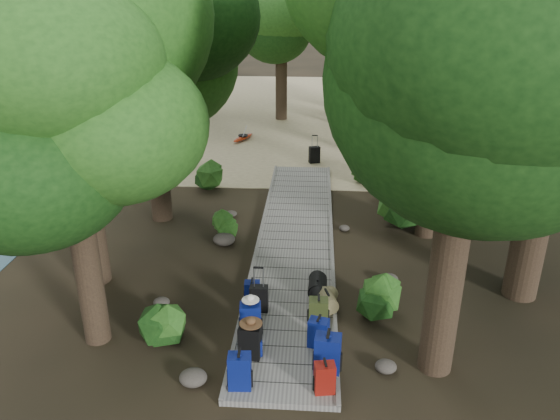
# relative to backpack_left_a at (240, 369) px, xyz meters

# --- Properties ---
(ground) EXTENTS (120.00, 120.00, 0.00)m
(ground) POSITION_rel_backpack_left_a_xyz_m (0.69, 4.64, -0.48)
(ground) COLOR black
(ground) RESTS_ON ground
(sand_beach) EXTENTS (40.00, 22.00, 0.02)m
(sand_beach) POSITION_rel_backpack_left_a_xyz_m (0.69, 20.64, -0.47)
(sand_beach) COLOR tan
(sand_beach) RESTS_ON ground
(boardwalk) EXTENTS (2.00, 12.00, 0.12)m
(boardwalk) POSITION_rel_backpack_left_a_xyz_m (0.69, 5.64, -0.42)
(boardwalk) COLOR gray
(boardwalk) RESTS_ON ground
(backpack_left_a) EXTENTS (0.40, 0.29, 0.72)m
(backpack_left_a) POSITION_rel_backpack_left_a_xyz_m (0.00, 0.00, 0.00)
(backpack_left_a) COLOR navy
(backpack_left_a) RESTS_ON boardwalk
(backpack_left_b) EXTENTS (0.42, 0.32, 0.72)m
(backpack_left_b) POSITION_rel_backpack_left_a_xyz_m (0.08, 0.81, -0.00)
(backpack_left_b) COLOR black
(backpack_left_b) RESTS_ON boardwalk
(backpack_left_c) EXTENTS (0.43, 0.33, 0.75)m
(backpack_left_c) POSITION_rel_backpack_left_a_xyz_m (0.01, 1.48, 0.01)
(backpack_left_c) COLOR navy
(backpack_left_c) RESTS_ON boardwalk
(backpack_left_d) EXTENTS (0.34, 0.26, 0.50)m
(backpack_left_d) POSITION_rel_backpack_left_a_xyz_m (-0.10, 2.68, -0.11)
(backpack_left_d) COLOR navy
(backpack_left_d) RESTS_ON boardwalk
(backpack_right_a) EXTENTS (0.37, 0.29, 0.61)m
(backpack_right_a) POSITION_rel_backpack_left_a_xyz_m (1.42, -0.01, -0.06)
(backpack_right_a) COLOR maroon
(backpack_right_a) RESTS_ON boardwalk
(backpack_right_b) EXTENTS (0.48, 0.37, 0.81)m
(backpack_right_b) POSITION_rel_backpack_left_a_xyz_m (1.47, 0.51, 0.04)
(backpack_right_b) COLOR navy
(backpack_right_b) RESTS_ON boardwalk
(backpack_right_c) EXTENTS (0.42, 0.34, 0.63)m
(backpack_right_c) POSITION_rel_backpack_left_a_xyz_m (1.31, 1.21, -0.05)
(backpack_right_c) COLOR navy
(backpack_right_c) RESTS_ON boardwalk
(backpack_right_d) EXTENTS (0.39, 0.28, 0.58)m
(backpack_right_d) POSITION_rel_backpack_left_a_xyz_m (1.31, 1.98, -0.07)
(backpack_right_d) COLOR #313B18
(backpack_right_d) RESTS_ON boardwalk
(duffel_right_khaki) EXTENTS (0.50, 0.63, 0.37)m
(duffel_right_khaki) POSITION_rel_backpack_left_a_xyz_m (1.48, 2.48, -0.18)
(duffel_right_khaki) COLOR brown
(duffel_right_khaki) RESTS_ON boardwalk
(duffel_right_black) EXTENTS (0.42, 0.64, 0.40)m
(duffel_right_black) POSITION_rel_backpack_left_a_xyz_m (1.29, 3.03, -0.16)
(duffel_right_black) COLOR black
(duffel_right_black) RESTS_ON boardwalk
(suitcase_on_boardwalk) EXTENTS (0.37, 0.21, 0.58)m
(suitcase_on_boardwalk) POSITION_rel_backpack_left_a_xyz_m (0.08, 2.30, -0.07)
(suitcase_on_boardwalk) COLOR black
(suitcase_on_boardwalk) RESTS_ON boardwalk
(lone_suitcase_on_sand) EXTENTS (0.45, 0.34, 0.62)m
(lone_suitcase_on_sand) POSITION_rel_backpack_left_a_xyz_m (1.12, 12.49, -0.15)
(lone_suitcase_on_sand) COLOR black
(lone_suitcase_on_sand) RESTS_ON sand_beach
(hat_brown) EXTENTS (0.42, 0.42, 0.12)m
(hat_brown) POSITION_rel_backpack_left_a_xyz_m (0.10, 0.81, 0.42)
(hat_brown) COLOR #51351E
(hat_brown) RESTS_ON backpack_left_b
(hat_white) EXTENTS (0.34, 0.34, 0.11)m
(hat_white) POSITION_rel_backpack_left_a_xyz_m (0.01, 1.52, 0.44)
(hat_white) COLOR silver
(hat_white) RESTS_ON backpack_left_c
(kayak) EXTENTS (1.79, 3.05, 0.30)m
(kayak) POSITION_rel_backpack_left_a_xyz_m (-1.97, 15.38, -0.31)
(kayak) COLOR #A1280D
(kayak) RESTS_ON sand_beach
(sun_lounger) EXTENTS (0.95, 1.83, 0.56)m
(sun_lounger) POSITION_rel_backpack_left_a_xyz_m (4.34, 14.74, -0.18)
(sun_lounger) COLOR silver
(sun_lounger) RESTS_ON sand_beach
(tree_right_a) EXTENTS (5.12, 5.12, 8.53)m
(tree_right_a) POSITION_rel_backpack_left_a_xyz_m (3.41, 0.89, 3.79)
(tree_right_a) COLOR black
(tree_right_a) RESTS_ON ground
(tree_right_c) EXTENTS (4.84, 4.84, 8.38)m
(tree_right_c) POSITION_rel_backpack_left_a_xyz_m (4.23, 6.49, 3.71)
(tree_right_c) COLOR black
(tree_right_c) RESTS_ON ground
(tree_right_d) EXTENTS (6.43, 6.43, 11.79)m
(tree_right_d) POSITION_rel_backpack_left_a_xyz_m (5.78, 8.33, 5.42)
(tree_right_d) COLOR black
(tree_right_d) RESTS_ON ground
(tree_right_e) EXTENTS (4.60, 4.60, 8.28)m
(tree_right_e) POSITION_rel_backpack_left_a_xyz_m (4.91, 11.88, 3.66)
(tree_right_e) COLOR black
(tree_right_e) RESTS_ON ground
(tree_right_f) EXTENTS (5.73, 5.73, 10.23)m
(tree_right_f) POSITION_rel_backpack_left_a_xyz_m (7.52, 14.15, 4.64)
(tree_right_f) COLOR black
(tree_right_f) RESTS_ON ground
(tree_left_a) EXTENTS (4.20, 4.20, 7.01)m
(tree_left_a) POSITION_rel_backpack_left_a_xyz_m (-2.97, 1.29, 3.02)
(tree_left_a) COLOR black
(tree_left_a) RESTS_ON ground
(tree_left_b) EXTENTS (5.51, 5.51, 9.92)m
(tree_left_b) POSITION_rel_backpack_left_a_xyz_m (-3.86, 3.49, 4.48)
(tree_left_b) COLOR black
(tree_left_b) RESTS_ON ground
(tree_left_c) EXTENTS (4.84, 4.84, 8.41)m
(tree_left_c) POSITION_rel_backpack_left_a_xyz_m (-3.25, 7.06, 3.73)
(tree_left_c) COLOR black
(tree_left_c) RESTS_ON ground
(tree_back_a) EXTENTS (4.60, 4.60, 7.97)m
(tree_back_a) POSITION_rel_backpack_left_a_xyz_m (-0.58, 19.30, 3.50)
(tree_back_a) COLOR black
(tree_back_a) RESTS_ON ground
(tree_back_b) EXTENTS (6.13, 6.13, 10.94)m
(tree_back_b) POSITION_rel_backpack_left_a_xyz_m (2.98, 21.34, 4.99)
(tree_back_b) COLOR black
(tree_back_b) RESTS_ON ground
(tree_back_c) EXTENTS (4.82, 4.82, 8.68)m
(tree_back_c) POSITION_rel_backpack_left_a_xyz_m (5.60, 19.65, 3.86)
(tree_back_c) COLOR black
(tree_back_c) RESTS_ON ground
(tree_back_d) EXTENTS (5.39, 5.39, 8.98)m
(tree_back_d) POSITION_rel_backpack_left_a_xyz_m (-4.62, 19.76, 4.01)
(tree_back_d) COLOR black
(tree_back_d) RESTS_ON ground
(palm_right_a) EXTENTS (4.74, 4.74, 8.08)m
(palm_right_a) POSITION_rel_backpack_left_a_xyz_m (3.78, 9.95, 3.56)
(palm_right_a) COLOR #123F11
(palm_right_a) RESTS_ON ground
(palm_right_b) EXTENTS (4.80, 4.80, 9.27)m
(palm_right_b) POSITION_rel_backpack_left_a_xyz_m (6.07, 15.96, 4.15)
(palm_right_b) COLOR #123F11
(palm_right_b) RESTS_ON ground
(palm_right_c) EXTENTS (4.00, 4.00, 6.37)m
(palm_right_c) POSITION_rel_backpack_left_a_xyz_m (3.53, 17.41, 2.71)
(palm_right_c) COLOR #123F11
(palm_right_c) RESTS_ON ground
(palm_left_a) EXTENTS (4.75, 4.75, 7.56)m
(palm_left_a) POSITION_rel_backpack_left_a_xyz_m (-3.70, 11.81, 3.30)
(palm_left_a) COLOR #123F11
(palm_left_a) RESTS_ON ground
(rock_left_a) EXTENTS (0.49, 0.44, 0.27)m
(rock_left_a) POSITION_rel_backpack_left_a_xyz_m (-0.84, 0.15, -0.35)
(rock_left_a) COLOR #4C473F
(rock_left_a) RESTS_ON ground
(rock_left_b) EXTENTS (0.35, 0.32, 0.19)m
(rock_left_b) POSITION_rel_backpack_left_a_xyz_m (-2.04, 2.50, -0.38)
(rock_left_b) COLOR #4C473F
(rock_left_b) RESTS_ON ground
(rock_left_c) EXTENTS (0.58, 0.52, 0.32)m
(rock_left_c) POSITION_rel_backpack_left_a_xyz_m (-1.17, 5.49, -0.32)
(rock_left_c) COLOR #4C473F
(rock_left_c) RESTS_ON ground
(rock_left_d) EXTENTS (0.33, 0.29, 0.18)m
(rock_left_d) POSITION_rel_backpack_left_a_xyz_m (-1.26, 7.32, -0.39)
(rock_left_d) COLOR #4C473F
(rock_left_d) RESTS_ON ground
(rock_right_a) EXTENTS (0.39, 0.35, 0.22)m
(rock_right_a) POSITION_rel_backpack_left_a_xyz_m (2.52, 0.71, -0.37)
(rock_right_a) COLOR #4C473F
(rock_right_a) RESTS_ON ground
(rock_right_b) EXTENTS (0.41, 0.37, 0.23)m
(rock_right_b) POSITION_rel_backpack_left_a_xyz_m (2.94, 3.80, -0.37)
(rock_right_b) COLOR #4C473F
(rock_right_b) RESTS_ON ground
(rock_right_c) EXTENTS (0.30, 0.27, 0.16)m
(rock_right_c) POSITION_rel_backpack_left_a_xyz_m (2.02, 6.56, -0.40)
(rock_right_c) COLOR #4C473F
(rock_right_c) RESTS_ON ground
(rock_right_d) EXTENTS (0.53, 0.48, 0.29)m
(rock_right_d) POSITION_rel_backpack_left_a_xyz_m (3.61, 8.27, -0.33)
(rock_right_d) COLOR #4C473F
(rock_right_d) RESTS_ON ground
(shrub_left_a) EXTENTS (0.96, 0.96, 0.86)m
(shrub_left_a) POSITION_rel_backpack_left_a_xyz_m (-1.57, 1.26, -0.05)
(shrub_left_a) COLOR #1E4916
(shrub_left_a) RESTS_ON ground
(shrub_left_b) EXTENTS (0.88, 0.88, 0.79)m
(shrub_left_b) POSITION_rel_backpack_left_a_xyz_m (-1.14, 6.00, -0.09)
(shrub_left_b) COLOR #1E4916
(shrub_left_b) RESTS_ON ground
(shrub_left_c) EXTENTS (1.04, 1.04, 0.93)m
(shrub_left_c) POSITION_rel_backpack_left_a_xyz_m (-2.38, 9.55, -0.01)
(shrub_left_c) COLOR #1E4916
(shrub_left_c) RESTS_ON ground
(shrub_right_a) EXTENTS (1.00, 1.00, 0.90)m
(shrub_right_a) POSITION_rel_backpack_left_a_xyz_m (2.56, 2.45, -0.03)
(shrub_right_a) COLOR #1E4916
(shrub_right_a) RESTS_ON ground
(shrub_right_b) EXTENTS (1.47, 1.47, 1.33)m
(shrub_right_b) POSITION_rel_backpack_left_a_xyz_m (3.66, 6.92, 0.18)
(shrub_right_b) COLOR #1E4916
(shrub_right_b) RESTS_ON ground
(shrub_right_c) EXTENTS (0.93, 0.93, 0.83)m
(shrub_right_c) POSITION_rel_backpack_left_a_xyz_m (2.71, 10.27, -0.06)
(shrub_right_c) COLOR #1E4916
(shrub_right_c) RESTS_ON ground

